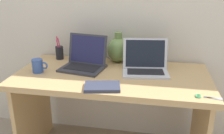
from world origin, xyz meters
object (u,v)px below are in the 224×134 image
at_px(notebook_stack, 102,87).
at_px(laptop_left, 85,59).
at_px(scissors, 203,97).
at_px(pen_cup, 60,52).
at_px(coffee_mug, 38,66).
at_px(laptop_right, 145,63).
at_px(green_vase, 118,49).

bearing_deg(notebook_stack, laptop_left, 121.39).
bearing_deg(scissors, pen_cup, 154.46).
xyz_separation_m(coffee_mug, scissors, (1.09, -0.20, -0.04)).
bearing_deg(laptop_right, notebook_stack, -125.84).
xyz_separation_m(green_vase, pen_cup, (-0.48, -0.03, -0.04)).
distance_m(laptop_right, notebook_stack, 0.41).
bearing_deg(pen_cup, scissors, -25.54).
xyz_separation_m(green_vase, notebook_stack, (-0.02, -0.52, -0.09)).
bearing_deg(scissors, coffee_mug, 169.84).
relative_size(laptop_left, coffee_mug, 2.96).
distance_m(laptop_right, scissors, 0.50).
relative_size(green_vase, pen_cup, 1.25).
height_order(laptop_left, notebook_stack, laptop_left).
bearing_deg(laptop_left, green_vase, 39.04).
relative_size(laptop_left, pen_cup, 1.79).
distance_m(laptop_left, notebook_stack, 0.40).
bearing_deg(pen_cup, laptop_left, -30.63).
distance_m(laptop_left, scissors, 0.87).
xyz_separation_m(laptop_right, scissors, (0.35, -0.35, -0.06)).
bearing_deg(scissors, laptop_right, 135.44).
xyz_separation_m(laptop_right, notebook_stack, (-0.24, -0.33, -0.05)).
bearing_deg(green_vase, laptop_right, -39.51).
height_order(laptop_right, green_vase, green_vase).
relative_size(laptop_left, green_vase, 1.43).
bearing_deg(scissors, notebook_stack, 178.65).
xyz_separation_m(notebook_stack, pen_cup, (-0.46, 0.49, 0.05)).
xyz_separation_m(laptop_left, scissors, (0.79, -0.35, -0.06)).
bearing_deg(laptop_left, laptop_right, -0.65).
height_order(notebook_stack, scissors, notebook_stack).
relative_size(laptop_left, notebook_stack, 1.57).
xyz_separation_m(green_vase, coffee_mug, (-0.52, -0.33, -0.05)).
distance_m(green_vase, coffee_mug, 0.62).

